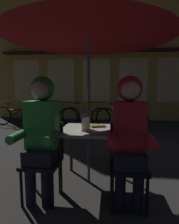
% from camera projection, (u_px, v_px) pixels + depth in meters
% --- Properties ---
extents(ground_plane, '(60.00, 60.00, 0.00)m').
position_uv_depth(ground_plane, '(89.00, 182.00, 2.49)').
color(ground_plane, '#2D2B28').
extents(cafe_table, '(0.72, 0.72, 0.74)m').
position_uv_depth(cafe_table, '(89.00, 136.00, 2.41)').
color(cafe_table, '#B2AD9E').
rests_on(cafe_table, ground_plane).
extents(patio_umbrella, '(2.10, 2.10, 2.31)m').
position_uv_depth(patio_umbrella, '(89.00, 23.00, 2.23)').
color(patio_umbrella, '#4C4C51').
rests_on(patio_umbrella, ground_plane).
extents(lantern, '(0.11, 0.11, 0.23)m').
position_uv_depth(lantern, '(86.00, 121.00, 2.28)').
color(lantern, white).
rests_on(lantern, cafe_table).
extents(chair_left, '(0.40, 0.40, 0.87)m').
position_uv_depth(chair_left, '(44.00, 156.00, 2.12)').
color(chair_left, black).
rests_on(chair_left, ground_plane).
extents(chair_right, '(0.40, 0.40, 0.87)m').
position_uv_depth(chair_right, '(128.00, 159.00, 2.01)').
color(chair_right, black).
rests_on(chair_right, ground_plane).
extents(person_left_hooded, '(0.45, 0.56, 1.40)m').
position_uv_depth(person_left_hooded, '(41.00, 127.00, 2.02)').
color(person_left_hooded, black).
rests_on(person_left_hooded, ground_plane).
extents(person_right_hooded, '(0.45, 0.56, 1.40)m').
position_uv_depth(person_right_hooded, '(129.00, 129.00, 1.91)').
color(person_right_hooded, black).
rests_on(person_right_hooded, ground_plane).
extents(shopfront_building, '(10.00, 0.93, 6.20)m').
position_uv_depth(shopfront_building, '(115.00, 43.00, 7.36)').
color(shopfront_building, gold).
rests_on(shopfront_building, ground_plane).
extents(bicycle_nearest, '(1.68, 0.10, 0.84)m').
position_uv_depth(bicycle_nearest, '(16.00, 115.00, 6.28)').
color(bicycle_nearest, black).
rests_on(bicycle_nearest, ground_plane).
extents(bicycle_second, '(1.65, 0.41, 0.84)m').
position_uv_depth(bicycle_second, '(52.00, 117.00, 5.91)').
color(bicycle_second, black).
rests_on(bicycle_second, ground_plane).
extents(bicycle_third, '(1.67, 0.24, 0.84)m').
position_uv_depth(bicycle_third, '(85.00, 117.00, 6.04)').
color(bicycle_third, black).
rests_on(bicycle_third, ground_plane).
extents(bicycle_fourth, '(1.67, 0.29, 0.84)m').
position_uv_depth(bicycle_fourth, '(121.00, 118.00, 5.74)').
color(bicycle_fourth, black).
rests_on(bicycle_fourth, ground_plane).
extents(book, '(0.24, 0.21, 0.02)m').
position_uv_depth(book, '(97.00, 126.00, 2.53)').
color(book, olive).
rests_on(book, cafe_table).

